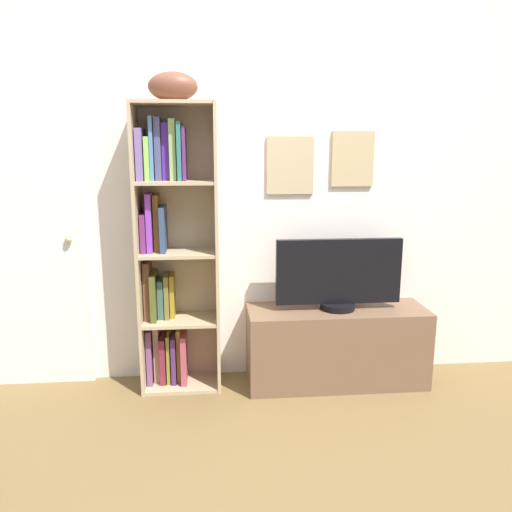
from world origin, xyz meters
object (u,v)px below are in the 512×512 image
object	(u,v)px
bookshelf	(170,252)
television	(339,275)
door	(21,233)
tv_stand	(336,346)
football	(173,86)

from	to	relation	value
bookshelf	television	world-z (taller)	bookshelf
bookshelf	door	distance (m)	0.92
tv_stand	door	xyz separation A→B (m)	(-1.96, 0.17, 0.74)
bookshelf	football	bearing A→B (deg)	-32.46
bookshelf	door	world-z (taller)	door
door	tv_stand	bearing A→B (deg)	-5.07
bookshelf	television	distance (m)	1.06
door	football	bearing A→B (deg)	-7.34
door	television	bearing A→B (deg)	-5.04
bookshelf	football	xyz separation A→B (m)	(0.06, -0.04, 0.98)
television	door	bearing A→B (deg)	174.96
bookshelf	door	bearing A→B (deg)	174.42
bookshelf	football	world-z (taller)	football
tv_stand	door	distance (m)	2.10
television	door	xyz separation A→B (m)	(-1.96, 0.17, 0.27)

